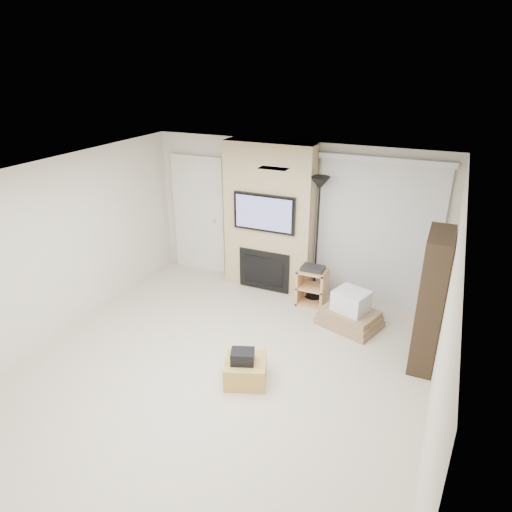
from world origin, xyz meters
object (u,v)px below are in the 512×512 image
at_px(av_stand, 312,284).
at_px(box_stack, 350,313).
at_px(floor_lamp, 319,205).
at_px(bookshelf, 431,301).
at_px(ottoman, 246,370).

bearing_deg(av_stand, box_stack, -29.92).
height_order(av_stand, box_stack, av_stand).
xyz_separation_m(floor_lamp, box_stack, (0.74, -0.61, -1.40)).
xyz_separation_m(box_stack, bookshelf, (1.07, -0.47, 0.68)).
bearing_deg(bookshelf, floor_lamp, 149.16).
xyz_separation_m(ottoman, box_stack, (0.88, 1.78, 0.07)).
bearing_deg(bookshelf, ottoman, -146.19).
bearing_deg(bookshelf, box_stack, 156.27).
bearing_deg(ottoman, av_stand, 85.82).
relative_size(floor_lamp, av_stand, 3.12).
relative_size(floor_lamp, box_stack, 2.03).
relative_size(av_stand, bookshelf, 0.37).
bearing_deg(box_stack, av_stand, 150.08).
height_order(ottoman, floor_lamp, floor_lamp).
bearing_deg(av_stand, bookshelf, -26.30).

